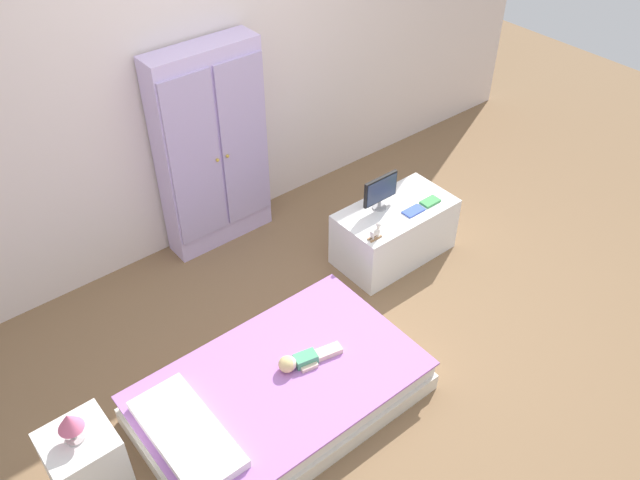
{
  "coord_description": "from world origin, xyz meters",
  "views": [
    {
      "loc": [
        -1.97,
        -2.11,
        3.2
      ],
      "look_at": [
        0.06,
        0.4,
        0.53
      ],
      "focal_mm": 37.3,
      "sensor_mm": 36.0,
      "label": 1
    }
  ],
  "objects_px": {
    "nightstand": "(86,463)",
    "tv_monitor": "(381,191)",
    "bed": "(280,392)",
    "book_blue": "(413,211)",
    "book_green": "(430,202)",
    "wardrobe": "(212,150)",
    "tv_stand": "(394,232)",
    "table_lamp": "(69,423)",
    "doll": "(299,361)",
    "rocking_horse_toy": "(376,232)"
  },
  "relations": [
    {
      "from": "tv_stand",
      "to": "wardrobe",
      "type": "bearing_deg",
      "value": 131.04
    },
    {
      "from": "tv_stand",
      "to": "book_blue",
      "type": "bearing_deg",
      "value": -58.3
    },
    {
      "from": "book_blue",
      "to": "bed",
      "type": "bearing_deg",
      "value": -162.88
    },
    {
      "from": "tv_monitor",
      "to": "book_blue",
      "type": "bearing_deg",
      "value": -49.67
    },
    {
      "from": "book_blue",
      "to": "tv_monitor",
      "type": "bearing_deg",
      "value": 130.33
    },
    {
      "from": "table_lamp",
      "to": "book_blue",
      "type": "height_order",
      "value": "table_lamp"
    },
    {
      "from": "tv_stand",
      "to": "book_green",
      "type": "bearing_deg",
      "value": -24.14
    },
    {
      "from": "doll",
      "to": "book_green",
      "type": "xyz_separation_m",
      "value": [
        1.52,
        0.45,
        0.16
      ]
    },
    {
      "from": "book_blue",
      "to": "book_green",
      "type": "xyz_separation_m",
      "value": [
        0.17,
        0.0,
        0.0
      ]
    },
    {
      "from": "table_lamp",
      "to": "rocking_horse_toy",
      "type": "distance_m",
      "value": 2.17
    },
    {
      "from": "table_lamp",
      "to": "book_blue",
      "type": "relative_size",
      "value": 1.21
    },
    {
      "from": "wardrobe",
      "to": "tv_stand",
      "type": "xyz_separation_m",
      "value": [
        0.85,
        -0.98,
        -0.55
      ]
    },
    {
      "from": "doll",
      "to": "rocking_horse_toy",
      "type": "xyz_separation_m",
      "value": [
        0.95,
        0.4,
        0.21
      ]
    },
    {
      "from": "nightstand",
      "to": "doll",
      "type": "bearing_deg",
      "value": -8.97
    },
    {
      "from": "book_green",
      "to": "wardrobe",
      "type": "bearing_deg",
      "value": 135.0
    },
    {
      "from": "bed",
      "to": "nightstand",
      "type": "bearing_deg",
      "value": 169.19
    },
    {
      "from": "nightstand",
      "to": "tv_stand",
      "type": "bearing_deg",
      "value": 8.25
    },
    {
      "from": "table_lamp",
      "to": "tv_stand",
      "type": "xyz_separation_m",
      "value": [
        2.49,
        0.36,
        -0.34
      ]
    },
    {
      "from": "nightstand",
      "to": "tv_monitor",
      "type": "xyz_separation_m",
      "value": [
        2.41,
        0.44,
        0.36
      ]
    },
    {
      "from": "nightstand",
      "to": "rocking_horse_toy",
      "type": "height_order",
      "value": "rocking_horse_toy"
    },
    {
      "from": "table_lamp",
      "to": "tv_stand",
      "type": "distance_m",
      "value": 2.54
    },
    {
      "from": "nightstand",
      "to": "tv_monitor",
      "type": "bearing_deg",
      "value": 10.35
    },
    {
      "from": "doll",
      "to": "book_blue",
      "type": "distance_m",
      "value": 1.43
    },
    {
      "from": "tv_monitor",
      "to": "rocking_horse_toy",
      "type": "relative_size",
      "value": 2.42
    },
    {
      "from": "bed",
      "to": "tv_monitor",
      "type": "relative_size",
      "value": 5.56
    },
    {
      "from": "doll",
      "to": "tv_stand",
      "type": "relative_size",
      "value": 0.46
    },
    {
      "from": "tv_stand",
      "to": "rocking_horse_toy",
      "type": "bearing_deg",
      "value": -155.98
    },
    {
      "from": "bed",
      "to": "tv_monitor",
      "type": "distance_m",
      "value": 1.56
    },
    {
      "from": "table_lamp",
      "to": "wardrobe",
      "type": "xyz_separation_m",
      "value": [
        1.64,
        1.34,
        0.21
      ]
    },
    {
      "from": "bed",
      "to": "tv_monitor",
      "type": "bearing_deg",
      "value": 25.51
    },
    {
      "from": "nightstand",
      "to": "book_blue",
      "type": "xyz_separation_m",
      "value": [
        2.56,
        0.26,
        0.22
      ]
    },
    {
      "from": "book_blue",
      "to": "book_green",
      "type": "distance_m",
      "value": 0.17
    },
    {
      "from": "doll",
      "to": "book_blue",
      "type": "height_order",
      "value": "book_blue"
    },
    {
      "from": "book_blue",
      "to": "book_green",
      "type": "relative_size",
      "value": 1.12
    },
    {
      "from": "nightstand",
      "to": "tv_monitor",
      "type": "height_order",
      "value": "tv_monitor"
    },
    {
      "from": "wardrobe",
      "to": "rocking_horse_toy",
      "type": "distance_m",
      "value": 1.27
    },
    {
      "from": "doll",
      "to": "rocking_horse_toy",
      "type": "relative_size",
      "value": 3.33
    },
    {
      "from": "tv_stand",
      "to": "rocking_horse_toy",
      "type": "relative_size",
      "value": 7.21
    },
    {
      "from": "tv_monitor",
      "to": "wardrobe",
      "type": "bearing_deg",
      "value": 130.23
    },
    {
      "from": "book_green",
      "to": "book_blue",
      "type": "bearing_deg",
      "value": 180.0
    },
    {
      "from": "doll",
      "to": "nightstand",
      "type": "xyz_separation_m",
      "value": [
        -1.21,
        0.19,
        -0.06
      ]
    },
    {
      "from": "wardrobe",
      "to": "bed",
      "type": "bearing_deg",
      "value": -110.71
    },
    {
      "from": "table_lamp",
      "to": "book_green",
      "type": "distance_m",
      "value": 2.74
    },
    {
      "from": "book_green",
      "to": "nightstand",
      "type": "bearing_deg",
      "value": -174.57
    },
    {
      "from": "tv_monitor",
      "to": "nightstand",
      "type": "bearing_deg",
      "value": -169.65
    },
    {
      "from": "tv_monitor",
      "to": "book_green",
      "type": "relative_size",
      "value": 2.08
    },
    {
      "from": "rocking_horse_toy",
      "to": "bed",
      "type": "bearing_deg",
      "value": -159.34
    },
    {
      "from": "rocking_horse_toy",
      "to": "doll",
      "type": "bearing_deg",
      "value": -157.13
    },
    {
      "from": "wardrobe",
      "to": "book_blue",
      "type": "xyz_separation_m",
      "value": [
        0.92,
        -1.08,
        -0.33
      ]
    },
    {
      "from": "table_lamp",
      "to": "rocking_horse_toy",
      "type": "height_order",
      "value": "table_lamp"
    }
  ]
}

